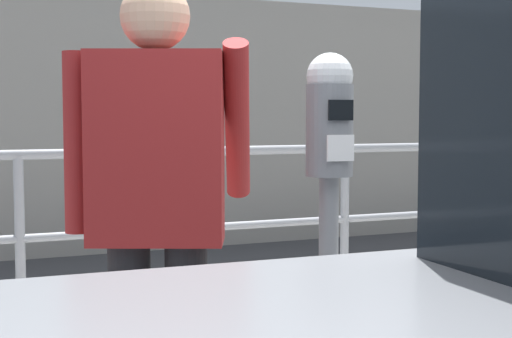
# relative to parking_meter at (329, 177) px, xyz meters

# --- Properties ---
(parking_meter) EXTENTS (0.17, 0.18, 1.55)m
(parking_meter) POSITION_rel_parking_meter_xyz_m (0.00, 0.00, 0.00)
(parking_meter) COLOR slate
(parking_meter) RESTS_ON sidewalk_curb
(pedestrian_at_meter) EXTENTS (0.73, 0.42, 1.80)m
(pedestrian_at_meter) POSITION_rel_parking_meter_xyz_m (-0.57, 0.20, -0.08)
(pedestrian_at_meter) COLOR black
(pedestrian_at_meter) RESTS_ON sidewalk_curb
(background_railing) EXTENTS (24.06, 0.06, 1.13)m
(background_railing) POSITION_rel_parking_meter_xyz_m (0.22, 2.23, -0.31)
(background_railing) COLOR gray
(background_railing) RESTS_ON sidewalk_curb
(backdrop_wall) EXTENTS (32.00, 0.50, 2.74)m
(backdrop_wall) POSITION_rel_parking_meter_xyz_m (0.22, 5.68, 0.13)
(backdrop_wall) COLOR gray
(backdrop_wall) RESTS_ON ground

